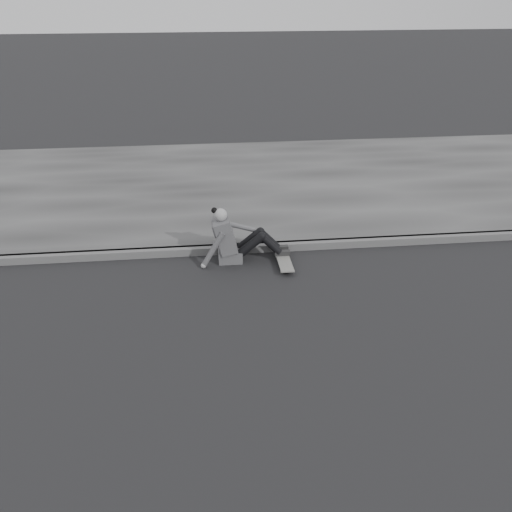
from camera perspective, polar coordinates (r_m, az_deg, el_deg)
The scene contains 5 objects.
ground at distance 7.15m, azimuth 11.69°, elevation -8.09°, with size 80.00×80.00×0.00m, color black.
curb at distance 9.27m, azimuth 7.08°, elevation 1.19°, with size 24.00×0.16×0.12m, color #525252.
sidewalk at distance 12.01m, azimuth 3.86°, elevation 7.33°, with size 24.00×6.00×0.12m, color #3B3B3B.
skateboard at distance 8.66m, azimuth 2.80°, elevation -0.46°, with size 0.20×0.78×0.09m.
seated_woman at distance 8.68m, azimuth -2.21°, elevation 1.72°, with size 1.38×0.46×0.88m.
Camera 1 is at (-2.07, -5.56, 4.00)m, focal length 40.00 mm.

